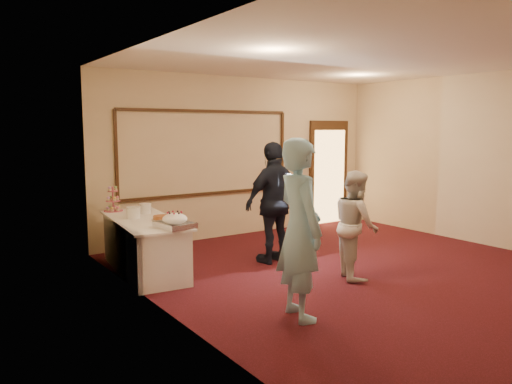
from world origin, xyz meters
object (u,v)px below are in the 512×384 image
plate_stack_b (145,209)px  tart (162,218)px  pavlova_tray (175,221)px  cupcake_stand (113,201)px  plate_stack_a (133,213)px  guest (275,203)px  woman (356,224)px  man (300,229)px  buffet_table (144,245)px

plate_stack_b → tart: plate_stack_b is taller
pavlova_tray → cupcake_stand: cupcake_stand is taller
pavlova_tray → plate_stack_a: pavlova_tray is taller
pavlova_tray → guest: (1.75, 0.21, 0.07)m
pavlova_tray → cupcake_stand: 1.73m
tart → pavlova_tray: bearing=-98.3°
pavlova_tray → tart: bearing=81.7°
woman → guest: size_ratio=0.80×
man → buffet_table: bearing=27.9°
man → guest: (1.12, 1.97, -0.05)m
plate_stack_b → woman: 3.11m
plate_stack_a → man: man is taller
plate_stack_b → man: man is taller
tart → guest: guest is taller
buffet_table → guest: size_ratio=1.17×
plate_stack_a → plate_stack_b: 0.43m
plate_stack_a → plate_stack_b: plate_stack_a is taller
cupcake_stand → man: (0.88, -3.47, 0.05)m
buffet_table → plate_stack_a: bearing=136.3°
plate_stack_a → guest: bearing=-20.1°
buffet_table → plate_stack_b: (0.19, 0.40, 0.46)m
plate_stack_b → man: bearing=-79.6°
pavlova_tray → cupcake_stand: size_ratio=1.34×
buffet_table → plate_stack_a: (-0.11, 0.10, 0.47)m
buffet_table → plate_stack_b: bearing=64.4°
plate_stack_a → woman: (2.41, -1.98, -0.11)m
tart → man: (0.55, -2.37, 0.18)m
man → woman: bearing=-53.7°
buffet_table → plate_stack_a: plate_stack_a is taller
woman → guest: guest is taller
plate_stack_a → guest: size_ratio=0.11×
pavlova_tray → cupcake_stand: (-0.24, 1.71, 0.07)m
pavlova_tray → buffet_table: bearing=97.2°
pavlova_tray → woman: 2.44m
guest → man: bearing=55.5°
man → plate_stack_a: bearing=29.4°
tart → man: bearing=-76.9°
woman → plate_stack_b: bearing=70.5°
woman → pavlova_tray: bearing=92.1°
buffet_table → guest: (1.86, -0.62, 0.54)m
man → guest: man is taller
cupcake_stand → tart: cupcake_stand is taller
man → plate_stack_b: bearing=22.3°
pavlova_tray → plate_stack_a: bearing=102.8°
pavlova_tray → guest: 1.76m
plate_stack_a → woman: size_ratio=0.14×
cupcake_stand → woman: bearing=-48.6°
buffet_table → pavlova_tray: 0.95m
buffet_table → woman: 3.00m
plate_stack_a → man: 2.82m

